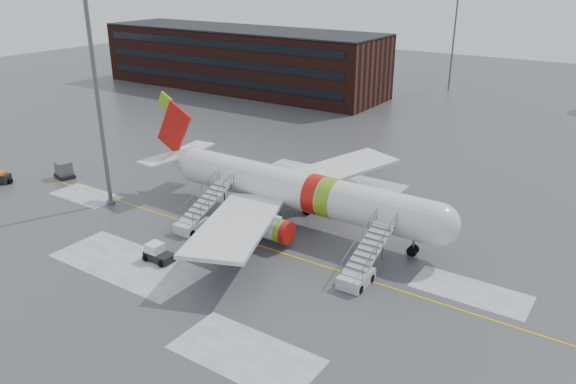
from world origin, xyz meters
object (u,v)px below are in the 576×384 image
Objects in this scene: airliner at (291,189)px; airstair_fwd at (361,269)px; baggage_tractor at (1,178)px; airstair_aft at (197,218)px; light_mast_near at (94,72)px; uld_container at (64,170)px; pushback_tug at (158,253)px.

airliner is 4.55× the size of airstair_fwd.
airstair_aft is at bearing 7.57° from baggage_tractor.
light_mast_near reaches higher than baggage_tractor.
baggage_tractor is at bearing -163.47° from airliner.
airliner is 36.06m from baggage_tractor.
baggage_tractor is (-27.76, -3.69, -0.47)m from airstair_aft.
uld_container reaches higher than baggage_tractor.
airliner is at bearing 44.25° from airstair_aft.
light_mast_near is (-13.53, 6.11, 13.50)m from pushback_tug.
light_mast_near is at bearing 155.71° from pushback_tug.
pushback_tug is at bearing -157.27° from airstair_fwd.
airstair_aft is at bearing 180.00° from airstair_fwd.
pushback_tug is 26.11m from uld_container.
airstair_aft reaches higher than pushback_tug.
airstair_fwd is at bearing 4.63° from baggage_tractor.
airstair_fwd reaches higher than baggage_tractor.
airliner is 22.69m from light_mast_near.
airstair_fwd is (11.08, -6.54, -2.35)m from airliner.
airliner is at bearing 69.05° from pushback_tug.
airstair_fwd reaches higher than uld_container.
airliner reaches higher than baggage_tractor.
airstair_fwd is at bearing 22.73° from pushback_tug.
pushback_tug is at bearing -6.00° from baggage_tractor.
pushback_tug is at bearing -76.64° from airstair_aft.
baggage_tractor is at bearing -172.43° from airstair_aft.
light_mast_near is at bearing -11.65° from uld_container.
baggage_tractor is 21.08m from light_mast_near.
airstair_fwd is at bearing 1.29° from light_mast_near.
pushback_tug is 0.95× the size of uld_container.
airstair_fwd and airstair_aft have the same top height.
baggage_tractor is at bearing -169.20° from light_mast_near.
airstair_fwd is 1.00× the size of airstair_aft.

